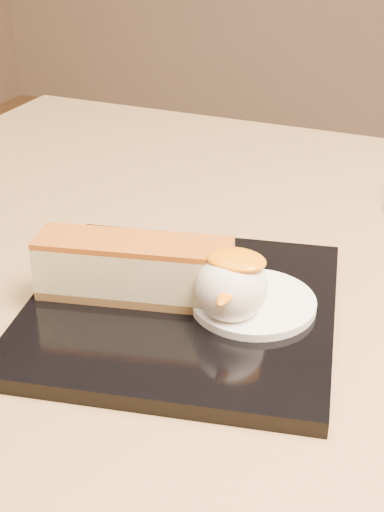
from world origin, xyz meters
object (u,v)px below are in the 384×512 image
at_px(cheesecake, 134,268).
at_px(ice_cream_scoop, 231,287).
at_px(table, 189,422).
at_px(dessert_plate, 181,309).

relative_size(cheesecake, ice_cream_scoop, 2.93).
relative_size(table, dessert_plate, 3.64).
height_order(table, dessert_plate, dessert_plate).
height_order(cheesecake, ice_cream_scoop, ice_cream_scoop).
distance_m(dessert_plate, ice_cream_scoop, 0.05).
relative_size(table, cheesecake, 5.47).
bearing_deg(table, dessert_plate, -71.58).
bearing_deg(table, ice_cream_scoop, -46.56).
bearing_deg(dessert_plate, table, 108.42).
bearing_deg(ice_cream_scoop, table, 133.44).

